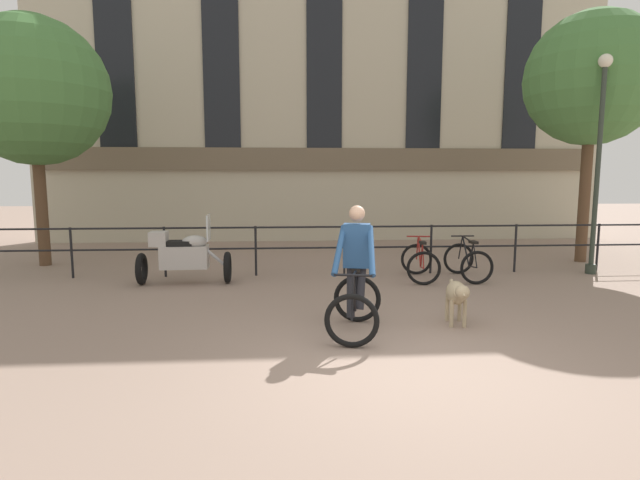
# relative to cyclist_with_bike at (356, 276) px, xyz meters

# --- Properties ---
(ground_plane) EXTENTS (60.00, 60.00, 0.00)m
(ground_plane) POSITION_rel_cyclist_with_bike_xyz_m (0.32, -1.32, -0.76)
(ground_plane) COLOR gray
(canal_railing) EXTENTS (15.05, 0.05, 1.05)m
(canal_railing) POSITION_rel_cyclist_with_bike_xyz_m (0.32, 3.88, -0.05)
(canal_railing) COLOR black
(canal_railing) RESTS_ON ground_plane
(building_facade) EXTENTS (18.00, 0.72, 9.80)m
(building_facade) POSITION_rel_cyclist_with_bike_xyz_m (0.32, 9.67, 4.12)
(building_facade) COLOR #BCB299
(building_facade) RESTS_ON ground_plane
(cyclist_with_bike) EXTENTS (0.90, 1.28, 1.70)m
(cyclist_with_bike) POSITION_rel_cyclist_with_bike_xyz_m (0.00, 0.00, 0.00)
(cyclist_with_bike) COLOR black
(cyclist_with_bike) RESTS_ON ground_plane
(dog) EXTENTS (0.33, 0.88, 0.65)m
(dog) POSITION_rel_cyclist_with_bike_xyz_m (1.46, 0.13, -0.31)
(dog) COLOR tan
(dog) RESTS_ON ground_plane
(parked_motorcycle) EXTENTS (1.78, 0.67, 1.35)m
(parked_motorcycle) POSITION_rel_cyclist_with_bike_xyz_m (-2.91, 3.16, -0.20)
(parked_motorcycle) COLOR black
(parked_motorcycle) RESTS_ON ground_plane
(parked_bicycle_near_lamp) EXTENTS (0.80, 1.19, 0.86)m
(parked_bicycle_near_lamp) POSITION_rel_cyclist_with_bike_xyz_m (1.78, 3.22, -0.41)
(parked_bicycle_near_lamp) COLOR black
(parked_bicycle_near_lamp) RESTS_ON ground_plane
(parked_bicycle_mid_left) EXTENTS (0.67, 1.12, 0.86)m
(parked_bicycle_mid_left) POSITION_rel_cyclist_with_bike_xyz_m (2.76, 3.22, -0.41)
(parked_bicycle_mid_left) COLOR black
(parked_bicycle_mid_left) RESTS_ON ground_plane
(street_lamp) EXTENTS (0.28, 0.28, 4.56)m
(street_lamp) POSITION_rel_cyclist_with_bike_xyz_m (5.62, 3.58, 1.79)
(street_lamp) COLOR #2D382D
(street_lamp) RESTS_ON ground_plane
(tree_canalside_left) EXTENTS (3.33, 3.33, 5.64)m
(tree_canalside_left) POSITION_rel_cyclist_with_bike_xyz_m (-6.57, 5.45, 3.20)
(tree_canalside_left) COLOR brown
(tree_canalside_left) RESTS_ON ground_plane
(tree_canalside_right) EXTENTS (3.10, 3.10, 5.90)m
(tree_canalside_right) POSITION_rel_cyclist_with_bike_xyz_m (6.29, 5.06, 3.57)
(tree_canalside_right) COLOR brown
(tree_canalside_right) RESTS_ON ground_plane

